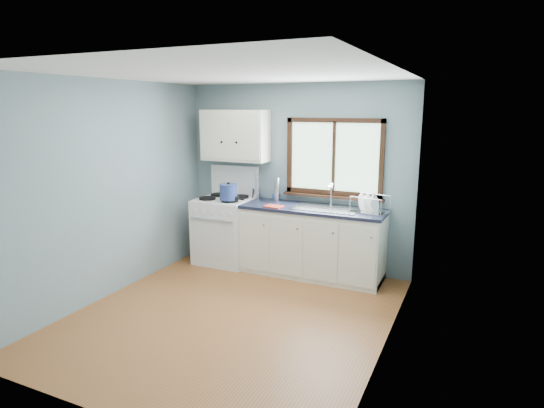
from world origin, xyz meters
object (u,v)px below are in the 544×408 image
at_px(gas_range, 225,228).
at_px(base_cabinets, 312,245).
at_px(dish_rack, 369,208).
at_px(stockpot, 228,192).
at_px(skillet, 230,197).
at_px(utensil_crock, 256,193).
at_px(sink, 326,213).
at_px(thermos, 277,190).

xyz_separation_m(gas_range, base_cabinets, (1.31, 0.02, -0.08)).
bearing_deg(dish_rack, base_cabinets, -166.55).
bearing_deg(stockpot, dish_rack, 6.73).
relative_size(skillet, stockpot, 1.64).
height_order(skillet, utensil_crock, utensil_crock).
height_order(gas_range, sink, gas_range).
relative_size(base_cabinets, stockpot, 7.32).
height_order(base_cabinets, sink, sink).
height_order(gas_range, thermos, gas_range).
distance_m(sink, dish_rack, 0.56).
distance_m(sink, thermos, 0.81).
height_order(thermos, dish_rack, thermos).
bearing_deg(stockpot, utensil_crock, 56.56).
bearing_deg(thermos, base_cabinets, -15.15).
relative_size(stockpot, utensil_crock, 0.64).
bearing_deg(stockpot, sink, 8.18).
height_order(gas_range, stockpot, gas_range).
xyz_separation_m(sink, thermos, (-0.76, 0.16, 0.22)).
relative_size(gas_range, thermos, 4.15).
distance_m(base_cabinets, skillet, 1.28).
bearing_deg(base_cabinets, utensil_crock, 169.07).
bearing_deg(sink, base_cabinets, 179.87).
bearing_deg(base_cabinets, skillet, -171.90).
bearing_deg(skillet, base_cabinets, 23.16).
distance_m(base_cabinets, utensil_crock, 1.09).
distance_m(gas_range, utensil_crock, 0.68).
distance_m(thermos, dish_rack, 1.31).
distance_m(utensil_crock, dish_rack, 1.63).
xyz_separation_m(sink, utensil_crock, (-1.08, 0.17, 0.14)).
xyz_separation_m(skillet, dish_rack, (1.86, 0.19, -0.01)).
bearing_deg(gas_range, sink, 0.71).
bearing_deg(thermos, dish_rack, -5.53).
xyz_separation_m(skillet, thermos, (0.56, 0.32, 0.10)).
bearing_deg(stockpot, skillet, 88.34).
bearing_deg(skillet, utensil_crock, 69.57).
xyz_separation_m(gas_range, dish_rack, (2.03, 0.05, 0.48)).
relative_size(base_cabinets, utensil_crock, 4.67).
height_order(base_cabinets, dish_rack, dish_rack).
relative_size(gas_range, stockpot, 5.38).
relative_size(thermos, dish_rack, 0.69).
xyz_separation_m(stockpot, thermos, (0.56, 0.35, 0.02)).
height_order(sink, stockpot, sink).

